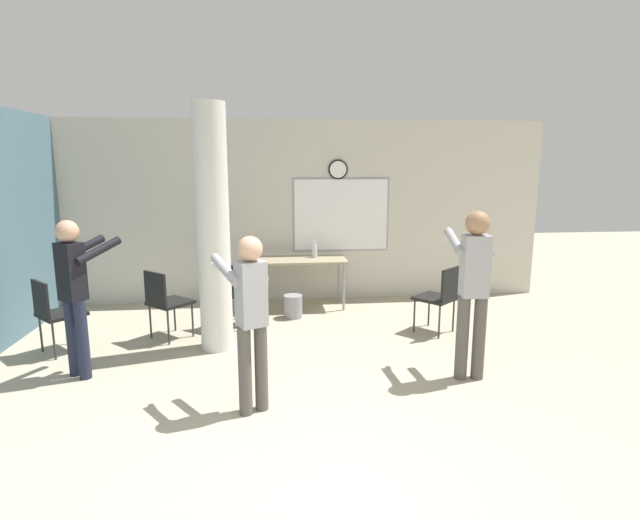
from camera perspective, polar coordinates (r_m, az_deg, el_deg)
The scene contains 13 objects.
ground_plane at distance 3.49m, azimuth 1.26°, elevation -26.81°, with size 24.00×24.00×0.00m, color #ADA389.
wall_back at distance 7.84m, azimuth -3.20°, elevation 5.54°, with size 8.00×0.15×2.80m.
support_pillar at distance 5.77m, azimuth -12.12°, elevation 3.36°, with size 0.37×0.37×2.80m.
folding_table at distance 7.47m, azimuth -2.66°, elevation -0.30°, with size 1.47×0.64×0.74m.
bottle_on_table at distance 7.55m, azimuth -0.63°, elevation 1.06°, with size 0.08×0.08×0.26m.
waste_bin at distance 7.06m, azimuth -3.11°, elevation -5.32°, with size 0.26×0.26×0.32m.
chair_table_left at distance 6.68m, azimuth -10.02°, elevation -3.32°, with size 0.62×0.62×0.87m.
chair_by_left_wall at distance 6.41m, azimuth -28.06°, elevation -5.09°, with size 0.62×0.62×0.87m.
chair_near_pillar at distance 6.40m, azimuth -17.26°, elevation -4.30°, with size 0.62×0.62×0.87m.
chair_mid_room at distance 6.51m, azimuth 13.55°, elevation -3.85°, with size 0.62×0.62×0.87m.
person_playing_side at distance 5.12m, azimuth 17.09°, elevation -2.39°, with size 0.40×0.68×1.70m.
person_watching_back at distance 5.51m, azimuth -26.22°, elevation -2.71°, with size 0.58×0.64×1.61m.
person_playing_front at distance 4.29m, azimuth -7.98°, elevation -5.72°, with size 0.53×0.63×1.56m.
Camera 1 is at (-0.35, -2.74, 2.14)m, focal length 28.00 mm.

